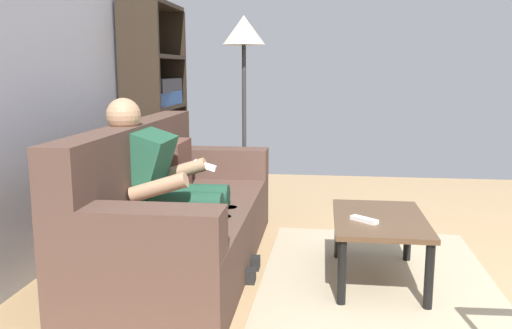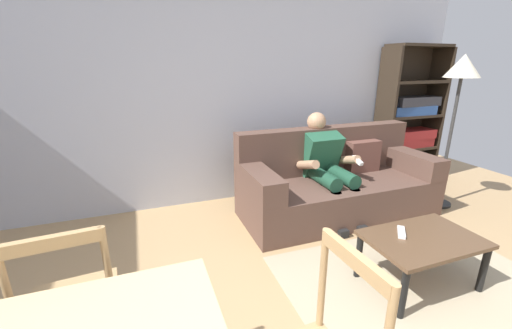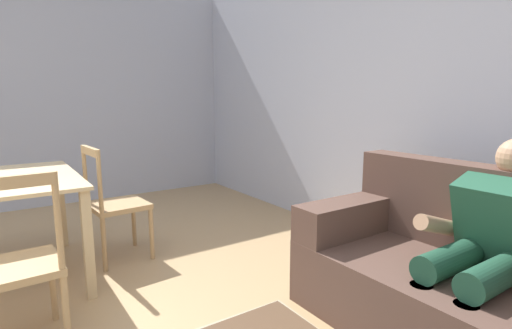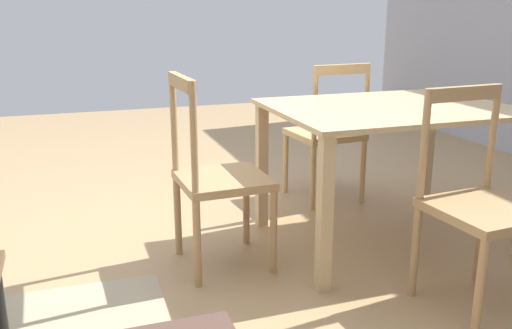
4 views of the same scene
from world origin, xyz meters
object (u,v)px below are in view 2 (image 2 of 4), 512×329
at_px(coffee_table, 422,244).
at_px(dining_chair_near_wall, 74,306).
at_px(bookshelf, 408,124).
at_px(tv_remote, 401,232).
at_px(floor_lamp, 461,81).
at_px(couch, 336,184).
at_px(person_lounging, 326,165).

relative_size(coffee_table, dining_chair_near_wall, 0.88).
bearing_deg(coffee_table, dining_chair_near_wall, 179.04).
distance_m(coffee_table, bookshelf, 2.56).
distance_m(tv_remote, floor_lamp, 2.04).
distance_m(tv_remote, dining_chair_near_wall, 2.17).
bearing_deg(couch, bookshelf, 21.45).
xyz_separation_m(person_lounging, dining_chair_near_wall, (-2.27, -1.27, -0.11)).
bearing_deg(coffee_table, tv_remote, 138.84).
bearing_deg(couch, dining_chair_near_wall, -152.35).
distance_m(person_lounging, coffee_table, 1.33).
bearing_deg(person_lounging, bookshelf, 19.46).
bearing_deg(coffee_table, person_lounging, 90.73).
relative_size(tv_remote, floor_lamp, 0.10).
xyz_separation_m(bookshelf, floor_lamp, (-0.27, -0.88, 0.63)).
distance_m(bookshelf, dining_chair_near_wall, 4.37).
relative_size(person_lounging, tv_remote, 6.47).
bearing_deg(tv_remote, couch, -60.37).
xyz_separation_m(person_lounging, floor_lamp, (1.41, -0.29, 0.87)).
height_order(coffee_table, dining_chair_near_wall, dining_chair_near_wall).
height_order(person_lounging, coffee_table, person_lounging).
height_order(coffee_table, bookshelf, bookshelf).
xyz_separation_m(tv_remote, bookshelf, (1.77, 1.80, 0.40)).
distance_m(couch, tv_remote, 1.22).
xyz_separation_m(coffee_table, bookshelf, (1.66, 1.90, 0.47)).
height_order(tv_remote, bookshelf, bookshelf).
bearing_deg(bookshelf, person_lounging, -160.54).
relative_size(couch, dining_chair_near_wall, 2.28).
bearing_deg(bookshelf, couch, -158.55).
xyz_separation_m(tv_remote, dining_chair_near_wall, (-2.17, -0.06, 0.04)).
bearing_deg(floor_lamp, dining_chair_near_wall, -164.98).
bearing_deg(person_lounging, coffee_table, -89.27).
xyz_separation_m(couch, bookshelf, (1.54, 0.60, 0.48)).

